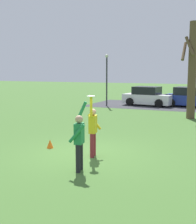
% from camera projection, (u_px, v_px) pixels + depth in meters
% --- Properties ---
extents(ground_plane, '(120.00, 120.00, 0.00)m').
position_uv_depth(ground_plane, '(86.00, 154.00, 10.76)').
color(ground_plane, '#426B2D').
extents(person_catcher, '(0.49, 0.57, 2.08)m').
position_uv_depth(person_catcher, '(93.00, 128.00, 10.34)').
color(person_catcher, maroon).
rests_on(person_catcher, ground_plane).
extents(person_defender, '(0.51, 0.60, 2.04)m').
position_uv_depth(person_defender, '(79.00, 138.00, 8.82)').
color(person_defender, black).
rests_on(person_defender, ground_plane).
extents(frisbee_disc, '(0.27, 0.27, 0.02)m').
position_uv_depth(frisbee_disc, '(91.00, 96.00, 9.97)').
color(frisbee_disc, white).
rests_on(frisbee_disc, person_catcher).
extents(parked_car_white, '(4.30, 2.44, 1.59)m').
position_uv_depth(parked_car_white, '(148.00, 97.00, 25.72)').
color(parked_car_white, white).
rests_on(parked_car_white, ground_plane).
extents(parked_car_blue, '(4.30, 2.44, 1.59)m').
position_uv_depth(parked_car_blue, '(190.00, 98.00, 24.91)').
color(parked_car_blue, '#233893').
rests_on(parked_car_blue, ground_plane).
extents(parking_strip, '(16.10, 6.40, 0.01)m').
position_uv_depth(parking_strip, '(187.00, 107.00, 24.79)').
color(parking_strip, '#38383D').
rests_on(parking_strip, ground_plane).
extents(bare_tree_tall, '(1.66, 1.65, 5.83)m').
position_uv_depth(bare_tree_tall, '(192.00, 68.00, 18.39)').
color(bare_tree_tall, brown).
rests_on(bare_tree_tall, ground_plane).
extents(lamppost_by_lot, '(0.28, 0.28, 4.26)m').
position_uv_depth(lamppost_by_lot, '(107.00, 75.00, 25.11)').
color(lamppost_by_lot, '#2D2D33').
rests_on(lamppost_by_lot, ground_plane).
extents(field_cone_orange, '(0.26, 0.26, 0.32)m').
position_uv_depth(field_cone_orange, '(50.00, 144.00, 11.58)').
color(field_cone_orange, orange).
rests_on(field_cone_orange, ground_plane).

